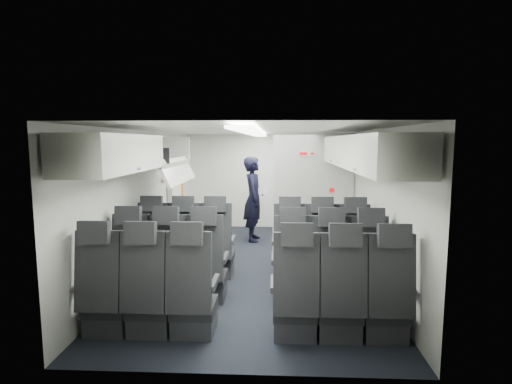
# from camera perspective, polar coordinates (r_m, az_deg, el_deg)

# --- Properties ---
(cabin_shell) EXTENTS (3.41, 6.01, 2.16)m
(cabin_shell) POSITION_cam_1_polar(r_m,az_deg,el_deg) (6.25, -0.17, -0.70)
(cabin_shell) COLOR black
(cabin_shell) RESTS_ON ground
(seat_row_front) EXTENTS (3.33, 0.56, 1.24)m
(seat_row_front) POSITION_cam_1_polar(r_m,az_deg,el_deg) (5.87, -0.43, -8.39)
(seat_row_front) COLOR black
(seat_row_front) RESTS_ON cabin_shell
(seat_row_mid) EXTENTS (3.33, 0.56, 1.24)m
(seat_row_mid) POSITION_cam_1_polar(r_m,az_deg,el_deg) (5.02, -1.00, -11.16)
(seat_row_mid) COLOR black
(seat_row_mid) RESTS_ON cabin_shell
(seat_row_rear) EXTENTS (3.33, 0.56, 1.24)m
(seat_row_rear) POSITION_cam_1_polar(r_m,az_deg,el_deg) (4.17, -1.82, -15.04)
(seat_row_rear) COLOR black
(seat_row_rear) RESTS_ON cabin_shell
(overhead_bin_left_rear) EXTENTS (0.53, 1.80, 0.40)m
(overhead_bin_left_rear) POSITION_cam_1_polar(r_m,az_deg,el_deg) (4.52, -19.60, 5.23)
(overhead_bin_left_rear) COLOR white
(overhead_bin_left_rear) RESTS_ON cabin_shell
(overhead_bin_left_front_open) EXTENTS (0.64, 1.70, 0.72)m
(overhead_bin_left_front_open) POSITION_cam_1_polar(r_m,az_deg,el_deg) (6.19, -13.79, 4.72)
(overhead_bin_left_front_open) COLOR #9E9E93
(overhead_bin_left_front_open) RESTS_ON cabin_shell
(overhead_bin_right_rear) EXTENTS (0.53, 1.80, 0.40)m
(overhead_bin_right_rear) POSITION_cam_1_polar(r_m,az_deg,el_deg) (4.33, 17.37, 5.25)
(overhead_bin_right_rear) COLOR white
(overhead_bin_right_rear) RESTS_ON cabin_shell
(overhead_bin_right_front) EXTENTS (0.53, 1.70, 0.40)m
(overhead_bin_right_front) POSITION_cam_1_polar(r_m,az_deg,el_deg) (6.03, 13.17, 5.85)
(overhead_bin_right_front) COLOR white
(overhead_bin_right_front) RESTS_ON cabin_shell
(bulkhead_partition) EXTENTS (1.40, 0.15, 2.13)m
(bulkhead_partition) POSITION_cam_1_polar(r_m,az_deg,el_deg) (7.07, 8.11, -0.24)
(bulkhead_partition) COLOR silver
(bulkhead_partition) RESTS_ON cabin_shell
(galley_unit) EXTENTS (0.85, 0.52, 1.90)m
(galley_unit) POSITION_cam_1_polar(r_m,az_deg,el_deg) (8.99, 6.76, 0.55)
(galley_unit) COLOR #939399
(galley_unit) RESTS_ON cabin_shell
(boarding_door) EXTENTS (0.12, 1.27, 1.86)m
(boarding_door) POSITION_cam_1_polar(r_m,az_deg,el_deg) (8.04, -11.35, -0.28)
(boarding_door) COLOR silver
(boarding_door) RESTS_ON cabin_shell
(flight_attendant) EXTENTS (0.41, 0.62, 1.69)m
(flight_attendant) POSITION_cam_1_polar(r_m,az_deg,el_deg) (7.97, -0.35, -1.00)
(flight_attendant) COLOR black
(flight_attendant) RESTS_ON ground
(carry_on_bag) EXTENTS (0.48, 0.39, 0.25)m
(carry_on_bag) POSITION_cam_1_polar(r_m,az_deg,el_deg) (5.82, -14.32, 4.90)
(carry_on_bag) COLOR black
(carry_on_bag) RESTS_ON overhead_bin_left_front_open
(papers) EXTENTS (0.20, 0.06, 0.14)m
(papers) POSITION_cam_1_polar(r_m,az_deg,el_deg) (7.89, 1.01, 0.22)
(papers) COLOR white
(papers) RESTS_ON flight_attendant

